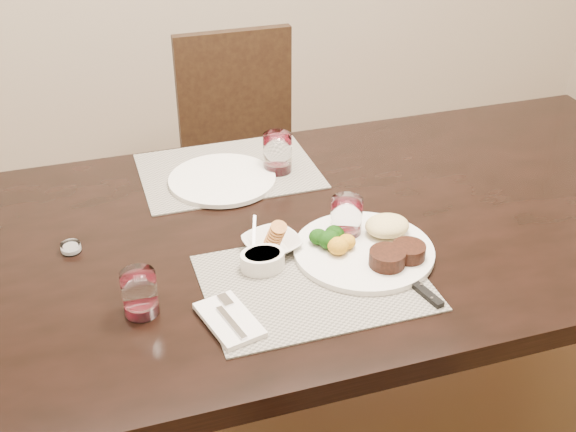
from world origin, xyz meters
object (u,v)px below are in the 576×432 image
object	(u,v)px
wine_glass_near	(346,220)
chair_far	(244,147)
dinner_plate	(371,246)
steak_knife	(420,287)
cracker_bowl	(272,244)
far_plate	(222,180)

from	to	relation	value
wine_glass_near	chair_far	bearing A→B (deg)	89.04
chair_far	wine_glass_near	world-z (taller)	chair_far
dinner_plate	steak_knife	world-z (taller)	dinner_plate
cracker_bowl	wine_glass_near	size ratio (longest dim) A/B	1.51
steak_knife	wine_glass_near	bearing A→B (deg)	95.44
steak_knife	far_plate	xyz separation A→B (m)	(-0.28, 0.57, 0.00)
steak_knife	wine_glass_near	size ratio (longest dim) A/B	2.22
dinner_plate	far_plate	distance (m)	0.48
steak_knife	chair_far	bearing A→B (deg)	80.04
dinner_plate	cracker_bowl	size ratio (longest dim) A/B	2.08
chair_far	steak_knife	distance (m)	1.27
dinner_plate	steak_knife	size ratio (longest dim) A/B	1.43
chair_far	cracker_bowl	world-z (taller)	chair_far
cracker_bowl	steak_knife	bearing A→B (deg)	-42.33
chair_far	cracker_bowl	xyz separation A→B (m)	(-0.19, -1.01, 0.27)
chair_far	cracker_bowl	bearing A→B (deg)	-100.82
dinner_plate	wine_glass_near	distance (m)	0.09
steak_knife	far_plate	size ratio (longest dim) A/B	0.79
chair_far	steak_knife	bearing A→B (deg)	-87.34
dinner_plate	far_plate	size ratio (longest dim) A/B	1.12
cracker_bowl	far_plate	size ratio (longest dim) A/B	0.54
dinner_plate	steak_knife	bearing A→B (deg)	-82.77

